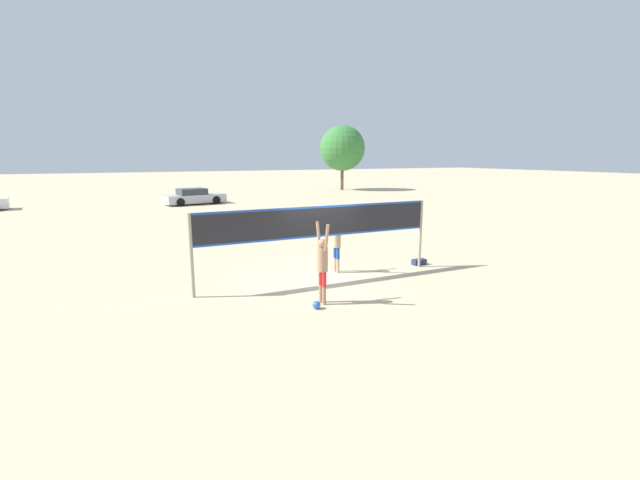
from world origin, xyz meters
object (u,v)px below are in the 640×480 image
object	(u,v)px
player_blocker	(337,240)
parked_car_near	(194,197)
gear_bag	(419,262)
volleyball	(316,305)
player_spiker	(323,261)
tree_left_cluster	(342,148)
volleyball_net	(320,226)

from	to	relation	value
player_blocker	parked_car_near	size ratio (longest dim) A/B	0.43
gear_bag	volleyball	bearing A→B (deg)	-154.36
player_spiker	player_blocker	bearing A→B (deg)	-34.32
volleyball	tree_left_cluster	xyz separation A→B (m)	(19.20, 34.29, 4.60)
player_spiker	tree_left_cluster	bearing A→B (deg)	-29.05
player_blocker	parked_car_near	world-z (taller)	player_blocker
player_spiker	gear_bag	distance (m)	5.50
player_spiker	volleyball	bearing A→B (deg)	133.87
volleyball	parked_car_near	world-z (taller)	parked_car_near
volleyball_net	player_spiker	distance (m)	2.23
gear_bag	tree_left_cluster	size ratio (longest dim) A/B	0.07
player_blocker	gear_bag	bearing A→B (deg)	82.94
player_blocker	parked_car_near	distance (m)	23.27
player_spiker	parked_car_near	xyz separation A→B (m)	(0.95, 25.85, -0.56)
player_blocker	gear_bag	xyz separation A→B (m)	(3.15, -0.39, -1.01)
player_spiker	tree_left_cluster	distance (m)	39.04
parked_car_near	volleyball	bearing A→B (deg)	-102.75
player_spiker	tree_left_cluster	size ratio (longest dim) A/B	0.30
parked_car_near	tree_left_cluster	bearing A→B (deg)	14.42
volleyball_net	parked_car_near	xyz separation A→B (m)	(0.08, 23.88, -1.15)
volleyball_net	volleyball	distance (m)	3.04
volleyball_net	parked_car_near	size ratio (longest dim) A/B	1.59
player_blocker	volleyball	xyz separation A→B (m)	(-2.09, -2.91, -1.00)
volleyball	player_spiker	bearing A→B (deg)	43.87
tree_left_cluster	volleyball	bearing A→B (deg)	-119.24
parked_car_near	tree_left_cluster	distance (m)	20.12
gear_bag	player_spiker	bearing A→B (deg)	-155.83
volleyball	parked_car_near	distance (m)	26.19
player_blocker	volleyball	world-z (taller)	player_blocker
player_blocker	player_spiker	bearing A→B (deg)	-34.32
volleyball_net	volleyball	bearing A→B (deg)	-117.43
volleyball	gear_bag	world-z (taller)	volleyball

